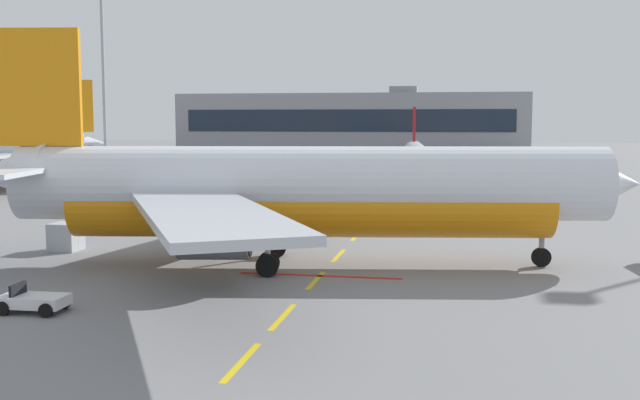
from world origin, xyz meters
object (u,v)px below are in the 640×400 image
apron_light_mast_near (103,51)px  airliner_foreground (300,190)px  airliner_far_right (417,158)px  catering_truck (247,193)px  uld_cargo_container (66,237)px

apron_light_mast_near → airliner_foreground: bearing=-53.1°
airliner_far_right → apron_light_mast_near: (-34.16, -11.72, 12.08)m
airliner_foreground → airliner_far_right: size_ratio=1.33×
airliner_far_right → apron_light_mast_near: 38.09m
airliner_foreground → apron_light_mast_near: apron_light_mast_near is taller
airliner_foreground → apron_light_mast_near: 53.29m
airliner_foreground → airliner_far_right: bearing=86.9°
catering_truck → uld_cargo_container: bearing=-106.5°
airliner_foreground → airliner_far_right: 53.52m
airliner_foreground → uld_cargo_container: (-14.28, 1.97, -3.15)m
airliner_foreground → uld_cargo_container: airliner_foreground is taller
apron_light_mast_near → airliner_far_right: bearing=18.9°
airliner_far_right → apron_light_mast_near: bearing=-161.1°
uld_cargo_container → apron_light_mast_near: bearing=113.1°
uld_cargo_container → airliner_far_right: bearing=71.5°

